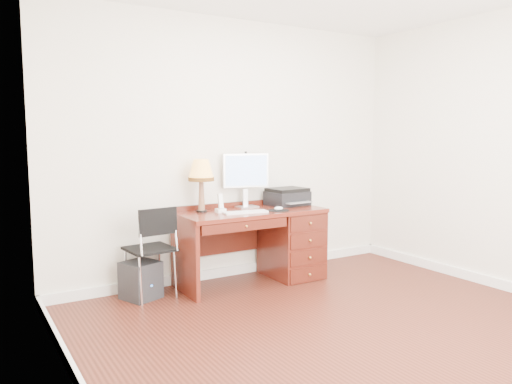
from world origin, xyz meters
TOP-DOWN VIEW (x-y plane):
  - ground at (0.00, 0.00)m, footprint 4.00×4.00m
  - room_shell at (0.00, 0.63)m, footprint 4.00×4.00m
  - desk at (0.32, 1.40)m, footprint 1.50×0.67m
  - monitor at (0.06, 1.61)m, footprint 0.49×0.20m
  - keyboard at (-0.13, 1.27)m, footprint 0.45×0.19m
  - mouse_pad at (0.22, 1.22)m, footprint 0.21×0.21m
  - printer at (0.53, 1.52)m, footprint 0.44×0.36m
  - leg_lamp at (-0.48, 1.55)m, footprint 0.25×0.25m
  - phone at (-0.33, 1.42)m, footprint 0.09×0.09m
  - pen_cup at (0.40, 1.50)m, footprint 0.08×0.08m
  - chair at (-1.03, 1.43)m, footprint 0.44×0.44m
  - equipment_box at (-1.13, 1.49)m, footprint 0.38×0.38m

SIDE VIEW (x-z plane):
  - ground at x=0.00m, z-range 0.00..0.00m
  - room_shell at x=0.00m, z-range -1.95..2.05m
  - equipment_box at x=-1.13m, z-range 0.00..0.35m
  - desk at x=0.32m, z-range 0.04..0.79m
  - chair at x=-1.03m, z-range 0.09..0.95m
  - keyboard at x=-0.13m, z-range 0.75..0.77m
  - mouse_pad at x=0.22m, z-range 0.74..0.78m
  - pen_cup at x=0.40m, z-range 0.75..0.85m
  - phone at x=-0.33m, z-range 0.71..0.90m
  - printer at x=0.53m, z-range 0.75..0.93m
  - monitor at x=0.06m, z-range 0.82..1.39m
  - leg_lamp at x=-0.48m, z-range 0.87..1.39m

